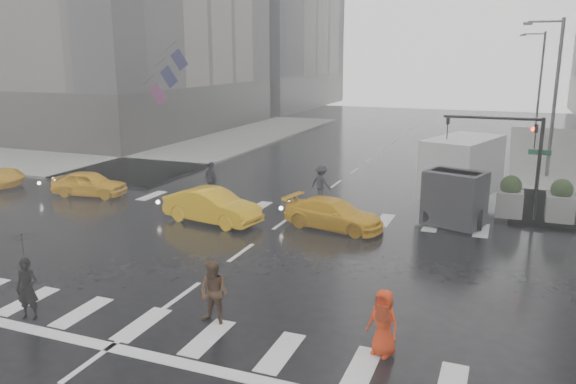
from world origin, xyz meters
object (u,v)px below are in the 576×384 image
at_px(pedestrian_orange, 383,322).
at_px(box_truck, 460,174).
at_px(taxi_mid, 212,206).
at_px(pedestrian_brown, 214,293).
at_px(taxi_front, 89,184).
at_px(traffic_signal_pole, 515,147).

xyz_separation_m(pedestrian_orange, box_truck, (0.55, 13.65, 0.94)).
bearing_deg(taxi_mid, pedestrian_brown, -141.06).
bearing_deg(taxi_front, box_truck, -87.81).
height_order(pedestrian_brown, box_truck, box_truck).
relative_size(taxi_mid, box_truck, 0.70).
bearing_deg(pedestrian_brown, taxi_mid, 122.97).
bearing_deg(traffic_signal_pole, box_truck, 167.86).
bearing_deg(traffic_signal_pole, taxi_front, -170.98).
xyz_separation_m(pedestrian_orange, taxi_mid, (-9.11, 8.18, -0.12)).
bearing_deg(pedestrian_brown, traffic_signal_pole, 65.04).
xyz_separation_m(traffic_signal_pole, pedestrian_brown, (-7.24, -13.21, -2.35)).
distance_m(taxi_front, taxi_mid, 8.31).
distance_m(traffic_signal_pole, box_truck, 2.64).
bearing_deg(taxi_mid, box_truck, -50.72).
relative_size(pedestrian_orange, box_truck, 0.26).
bearing_deg(traffic_signal_pole, pedestrian_orange, -101.60).
height_order(traffic_signal_pole, pedestrian_brown, traffic_signal_pole).
height_order(pedestrian_orange, taxi_front, pedestrian_orange).
height_order(pedestrian_brown, taxi_front, pedestrian_brown).
height_order(taxi_front, box_truck, box_truck).
distance_m(traffic_signal_pole, taxi_mid, 13.08).
relative_size(traffic_signal_pole, box_truck, 0.72).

